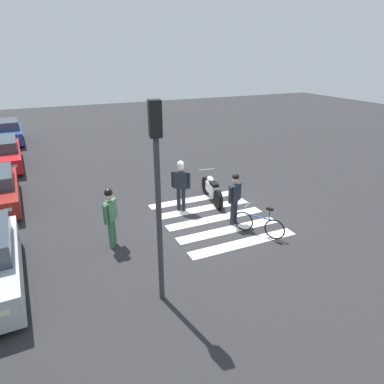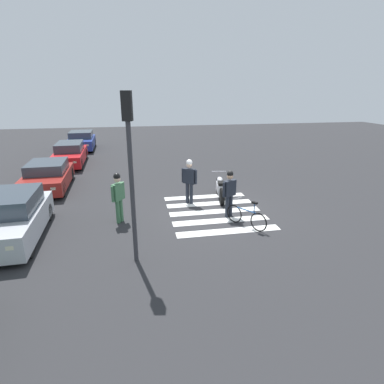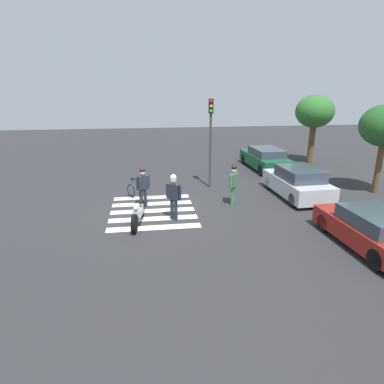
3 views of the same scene
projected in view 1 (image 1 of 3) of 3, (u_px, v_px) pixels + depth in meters
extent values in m
plane|color=#2B2B2D|center=(216.00, 218.00, 11.84)|extent=(60.00, 60.00, 0.00)
cylinder|color=black|center=(206.00, 185.00, 13.79)|extent=(0.71, 0.25, 0.70)
cylinder|color=black|center=(218.00, 200.00, 12.47)|extent=(0.71, 0.25, 0.70)
cube|color=silver|center=(212.00, 188.00, 13.02)|extent=(0.83, 0.41, 0.36)
ellipsoid|color=silver|center=(210.00, 180.00, 13.12)|extent=(0.51, 0.31, 0.24)
cube|color=black|center=(214.00, 184.00, 12.75)|extent=(0.47, 0.31, 0.12)
cylinder|color=#A5A5AD|center=(207.00, 169.00, 13.45)|extent=(0.14, 0.62, 0.04)
torus|color=black|center=(243.00, 221.00, 10.94)|extent=(0.57, 0.39, 0.65)
torus|color=black|center=(275.00, 229.00, 10.43)|extent=(0.57, 0.39, 0.65)
cylinder|color=#1E4C8C|center=(259.00, 217.00, 10.58)|extent=(0.69, 0.47, 0.04)
cylinder|color=#1E4C8C|center=(269.00, 214.00, 10.36)|extent=(0.04, 0.04, 0.34)
cube|color=black|center=(270.00, 209.00, 10.29)|extent=(0.22, 0.19, 0.06)
cylinder|color=#99999E|center=(248.00, 205.00, 10.66)|extent=(0.27, 0.40, 0.03)
cylinder|color=#1E232D|center=(232.00, 213.00, 11.28)|extent=(0.14, 0.14, 0.82)
cylinder|color=#1E232D|center=(235.00, 211.00, 11.42)|extent=(0.14, 0.14, 0.82)
cube|color=#1E232D|center=(235.00, 193.00, 11.09)|extent=(0.40, 0.51, 0.58)
sphere|color=tan|center=(235.00, 180.00, 10.92)|extent=(0.22, 0.22, 0.22)
cylinder|color=#1E232D|center=(230.00, 195.00, 10.87)|extent=(0.09, 0.09, 0.55)
cylinder|color=#1E232D|center=(239.00, 190.00, 11.30)|extent=(0.09, 0.09, 0.55)
sphere|color=black|center=(236.00, 177.00, 10.88)|extent=(0.23, 0.23, 0.23)
cylinder|color=#1E232D|center=(179.00, 199.00, 12.32)|extent=(0.14, 0.14, 0.86)
cylinder|color=#1E232D|center=(183.00, 199.00, 12.28)|extent=(0.14, 0.14, 0.86)
cube|color=#1E232D|center=(181.00, 180.00, 12.02)|extent=(0.47, 0.52, 0.61)
sphere|color=beige|center=(181.00, 167.00, 11.84)|extent=(0.23, 0.23, 0.23)
cylinder|color=#1E232D|center=(173.00, 179.00, 12.08)|extent=(0.09, 0.09, 0.58)
cylinder|color=#1E232D|center=(189.00, 181.00, 11.95)|extent=(0.09, 0.09, 0.58)
sphere|color=white|center=(181.00, 164.00, 11.80)|extent=(0.25, 0.25, 0.25)
cylinder|color=#3F724C|center=(114.00, 232.00, 10.11)|extent=(0.14, 0.14, 0.84)
cylinder|color=#3F724C|center=(111.00, 235.00, 9.94)|extent=(0.14, 0.14, 0.84)
cube|color=#3F724C|center=(110.00, 211.00, 9.75)|extent=(0.51, 0.45, 0.59)
sphere|color=beige|center=(109.00, 196.00, 9.59)|extent=(0.23, 0.23, 0.23)
cylinder|color=#3F724C|center=(114.00, 207.00, 10.02)|extent=(0.09, 0.09, 0.56)
cylinder|color=#3F724C|center=(106.00, 215.00, 9.49)|extent=(0.09, 0.09, 0.56)
sphere|color=black|center=(108.00, 193.00, 9.55)|extent=(0.24, 0.24, 0.24)
cube|color=silver|center=(244.00, 243.00, 10.32)|extent=(0.45, 3.55, 0.01)
cube|color=silver|center=(229.00, 230.00, 11.08)|extent=(0.45, 3.55, 0.01)
cube|color=silver|center=(216.00, 218.00, 11.84)|extent=(0.45, 3.55, 0.01)
cube|color=silver|center=(204.00, 208.00, 12.60)|extent=(0.45, 3.55, 0.01)
cube|color=silver|center=(194.00, 199.00, 13.35)|extent=(0.45, 3.55, 0.01)
cylinder|color=black|center=(19.00, 304.00, 7.39)|extent=(0.61, 0.24, 0.60)
cylinder|color=black|center=(16.00, 245.00, 9.65)|extent=(0.61, 0.24, 0.60)
cube|color=#F2EDCC|center=(4.00, 312.00, 6.66)|extent=(0.09, 0.20, 0.12)
cylinder|color=black|center=(17.00, 208.00, 11.84)|extent=(0.65, 0.24, 0.64)
cylinder|color=black|center=(15.00, 183.00, 14.12)|extent=(0.65, 0.24, 0.64)
cube|color=#F2EDCC|center=(9.00, 209.00, 11.15)|extent=(0.09, 0.20, 0.12)
cylinder|color=black|center=(20.00, 167.00, 16.02)|extent=(0.69, 0.25, 0.69)
cylinder|color=black|center=(18.00, 151.00, 18.53)|extent=(0.69, 0.25, 0.69)
cube|color=red|center=(2.00, 157.00, 16.90)|extent=(4.52, 1.86, 0.67)
cube|color=#333D47|center=(0.00, 144.00, 16.87)|extent=(2.46, 1.58, 0.50)
cube|color=#F2EDCC|center=(15.00, 166.00, 15.28)|extent=(0.09, 0.20, 0.12)
cylinder|color=black|center=(22.00, 141.00, 20.59)|extent=(0.71, 0.25, 0.71)
cylinder|color=black|center=(20.00, 132.00, 22.85)|extent=(0.71, 0.25, 0.71)
cube|color=navy|center=(6.00, 135.00, 21.31)|extent=(4.08, 2.02, 0.71)
cube|color=#333D47|center=(4.00, 125.00, 21.25)|extent=(2.23, 1.73, 0.49)
cube|color=#F2EDCC|center=(17.00, 139.00, 19.89)|extent=(0.09, 0.20, 0.12)
cylinder|color=#38383D|center=(159.00, 225.00, 7.31)|extent=(0.12, 0.12, 3.79)
cube|color=black|center=(155.00, 119.00, 6.47)|extent=(0.28, 0.28, 0.70)
sphere|color=red|center=(153.00, 105.00, 6.50)|extent=(0.16, 0.16, 0.16)
sphere|color=orange|center=(154.00, 117.00, 6.58)|extent=(0.16, 0.16, 0.16)
sphere|color=green|center=(154.00, 129.00, 6.67)|extent=(0.16, 0.16, 0.16)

